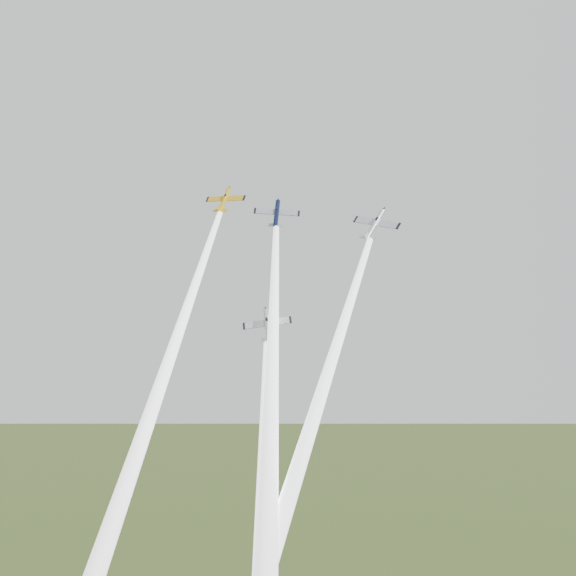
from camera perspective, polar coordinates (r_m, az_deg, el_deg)
The scene contains 8 objects.
plane_yellow at distance 124.36m, azimuth -5.04°, elevation 6.95°, with size 7.18×7.13×1.13m, color gold, non-canonical shape.
smoke_trail_yellow at distance 103.22m, azimuth -9.78°, elevation -6.81°, with size 2.71×2.71×64.87m, color white, non-canonical shape.
plane_navy at distance 116.14m, azimuth -0.91°, elevation 5.90°, with size 7.43×7.37×1.16m, color #0B1233, non-canonical shape.
smoke_trail_navy at distance 96.41m, azimuth -1.28°, elevation -6.77°, with size 2.71×2.71×54.77m, color white, non-canonical shape.
plane_silver_right at distance 111.71m, azimuth 6.88°, elevation 5.02°, with size 7.71×7.65×1.21m, color #B7BDC7, non-canonical shape.
smoke_trail_silver_right at distance 92.90m, azimuth 2.07°, elevation -10.13°, with size 2.71×2.71×61.33m, color white, non-canonical shape.
plane_silver_low at distance 103.07m, azimuth -1.64°, elevation -2.94°, with size 7.06×7.01×1.11m, color #B4BDC3, non-canonical shape.
smoke_trail_silver_low at distance 87.64m, azimuth -2.12°, elevation -19.49°, with size 2.71×2.71×56.44m, color white, non-canonical shape.
Camera 1 is at (20.61, -110.32, 80.58)m, focal length 45.00 mm.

